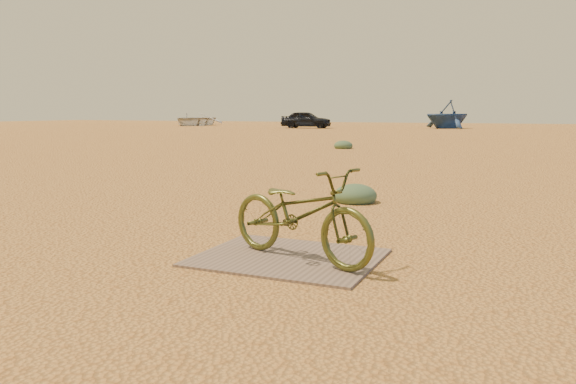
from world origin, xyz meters
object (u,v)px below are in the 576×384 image
at_px(car, 306,120).
at_px(boat_far_left, 447,114).
at_px(bicycle, 300,213).
at_px(plywood_board, 288,257).
at_px(boat_near_left, 194,119).

xyz_separation_m(car, boat_far_left, (9.99, 3.57, 0.42)).
height_order(bicycle, car, car).
height_order(plywood_board, boat_far_left, boat_far_left).
height_order(plywood_board, boat_near_left, boat_near_left).
bearing_deg(bicycle, boat_far_left, 25.66).
distance_m(bicycle, boat_near_left, 47.29).
distance_m(bicycle, boat_far_left, 39.64).
distance_m(plywood_board, boat_near_left, 47.17).
distance_m(plywood_board, boat_far_left, 39.57).
relative_size(bicycle, boat_near_left, 0.28).
xyz_separation_m(boat_near_left, boat_far_left, (22.29, 0.31, 0.50)).
xyz_separation_m(car, boat_near_left, (-12.30, 3.26, -0.08)).
distance_m(boat_near_left, boat_far_left, 22.30).
height_order(car, boat_near_left, car).
bearing_deg(boat_far_left, car, -122.83).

